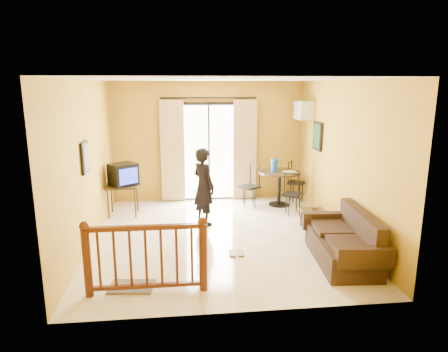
{
  "coord_description": "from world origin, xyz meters",
  "views": [
    {
      "loc": [
        -0.67,
        -6.83,
        2.71
      ],
      "look_at": [
        0.11,
        0.2,
        1.09
      ],
      "focal_mm": 32.0,
      "sensor_mm": 36.0,
      "label": 1
    }
  ],
  "objects": [
    {
      "name": "doormat",
      "position": [
        -1.38,
        -1.73,
        0.01
      ],
      "size": [
        0.64,
        0.47,
        0.02
      ],
      "primitive_type": "cube",
      "rotation": [
        0.0,
        0.0,
        -0.12
      ],
      "color": "#584F46",
      "rests_on": "ground"
    },
    {
      "name": "bowl",
      "position": [
        1.85,
        0.09,
        0.39
      ],
      "size": [
        0.26,
        0.26,
        0.06
      ],
      "primitive_type": "imported",
      "rotation": [
        0.0,
        0.0,
        0.38
      ],
      "color": "#51371B",
      "rests_on": "coffee_table"
    },
    {
      "name": "sandals",
      "position": [
        0.2,
        -0.81,
        0.01
      ],
      "size": [
        0.25,
        0.26,
        0.03
      ],
      "color": "#51371B",
      "rests_on": "ground"
    },
    {
      "name": "picture_left",
      "position": [
        -2.22,
        -0.2,
        1.55
      ],
      "size": [
        0.05,
        0.42,
        0.52
      ],
      "color": "black",
      "rests_on": "room_shell"
    },
    {
      "name": "television",
      "position": [
        -1.87,
        1.47,
        0.88
      ],
      "size": [
        0.68,
        0.67,
        0.46
      ],
      "rotation": [
        0.0,
        0.0,
        0.62
      ],
      "color": "black",
      "rests_on": "tv_table"
    },
    {
      "name": "water_jug",
      "position": [
        1.44,
        1.82,
        0.94
      ],
      "size": [
        0.15,
        0.15,
        0.29
      ],
      "primitive_type": "cylinder",
      "color": "blue",
      "rests_on": "dining_table"
    },
    {
      "name": "standing_person",
      "position": [
        -0.23,
        0.73,
        0.77
      ],
      "size": [
        0.62,
        0.67,
        1.53
      ],
      "primitive_type": "imported",
      "rotation": [
        0.0,
        0.0,
        2.17
      ],
      "color": "black",
      "rests_on": "ground"
    },
    {
      "name": "dining_table",
      "position": [
        1.56,
        1.81,
        0.63
      ],
      "size": [
        0.96,
        0.96,
        0.79
      ],
      "color": "black",
      "rests_on": "ground"
    },
    {
      "name": "stair_balustrade",
      "position": [
        -1.15,
        -1.9,
        0.56
      ],
      "size": [
        1.63,
        0.13,
        1.04
      ],
      "color": "#471E0F",
      "rests_on": "ground"
    },
    {
      "name": "ground",
      "position": [
        0.0,
        0.0,
        0.0
      ],
      "size": [
        5.0,
        5.0,
        0.0
      ],
      "primitive_type": "plane",
      "color": "beige",
      "rests_on": "ground"
    },
    {
      "name": "room_shell",
      "position": [
        0.0,
        0.0,
        1.7
      ],
      "size": [
        5.0,
        5.0,
        5.0
      ],
      "color": "white",
      "rests_on": "ground"
    },
    {
      "name": "coffee_table",
      "position": [
        1.85,
        0.06,
        0.24
      ],
      "size": [
        0.45,
        0.81,
        0.36
      ],
      "color": "black",
      "rests_on": "ground"
    },
    {
      "name": "tv_table",
      "position": [
        -1.9,
        1.47,
        0.58
      ],
      "size": [
        0.66,
        0.55,
        0.66
      ],
      "color": "black",
      "rests_on": "ground"
    },
    {
      "name": "balcony_door",
      "position": [
        0.0,
        2.43,
        1.19
      ],
      "size": [
        2.25,
        0.14,
        2.46
      ],
      "color": "black",
      "rests_on": "ground"
    },
    {
      "name": "botanical_print",
      "position": [
        2.22,
        1.3,
        1.65
      ],
      "size": [
        0.05,
        0.5,
        0.6
      ],
      "color": "black",
      "rests_on": "room_shell"
    },
    {
      "name": "dining_chairs",
      "position": [
        1.53,
        1.66,
        0.0
      ],
      "size": [
        1.73,
        1.56,
        0.95
      ],
      "color": "black",
      "rests_on": "ground"
    },
    {
      "name": "serving_tray",
      "position": [
        1.75,
        1.71,
        0.8
      ],
      "size": [
        0.3,
        0.21,
        0.02
      ],
      "primitive_type": "cube",
      "rotation": [
        0.0,
        0.0,
        0.12
      ],
      "color": "#ECE7C9",
      "rests_on": "dining_table"
    },
    {
      "name": "air_conditioner",
      "position": [
        2.09,
        1.95,
        2.15
      ],
      "size": [
        0.31,
        0.6,
        0.4
      ],
      "color": "silver",
      "rests_on": "room_shell"
    },
    {
      "name": "sofa",
      "position": [
        1.85,
        -1.25,
        0.3
      ],
      "size": [
        0.9,
        1.74,
        0.81
      ],
      "rotation": [
        0.0,
        0.0,
        -0.08
      ],
      "color": "black",
      "rests_on": "ground"
    }
  ]
}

